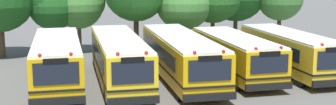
% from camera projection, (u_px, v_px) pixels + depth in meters
% --- Properties ---
extents(ground_plane, '(160.00, 160.00, 0.00)m').
position_uv_depth(ground_plane, '(179.00, 79.00, 27.09)').
color(ground_plane, '#595651').
extents(school_bus_0, '(2.68, 10.42, 2.72)m').
position_uv_depth(school_bus_0, '(57.00, 60.00, 25.41)').
color(school_bus_0, '#EAA80C').
rests_on(school_bus_0, ground_plane).
extents(school_bus_1, '(2.49, 11.29, 2.76)m').
position_uv_depth(school_bus_1, '(119.00, 58.00, 25.90)').
color(school_bus_1, yellow).
rests_on(school_bus_1, ground_plane).
extents(school_bus_2, '(2.62, 11.71, 2.71)m').
position_uv_depth(school_bus_2, '(180.00, 55.00, 26.73)').
color(school_bus_2, '#EAA80C').
rests_on(school_bus_2, ground_plane).
extents(school_bus_3, '(2.75, 9.60, 2.56)m').
position_uv_depth(school_bus_3, '(235.00, 54.00, 27.56)').
color(school_bus_3, '#EAA80C').
rests_on(school_bus_3, ground_plane).
extents(school_bus_4, '(2.64, 9.80, 2.65)m').
position_uv_depth(school_bus_4, '(289.00, 51.00, 28.35)').
color(school_bus_4, yellow).
rests_on(school_bus_4, ground_plane).
extents(tree_1, '(3.73, 3.73, 5.67)m').
position_uv_depth(tree_1, '(51.00, 3.00, 34.06)').
color(tree_1, '#4C3823').
rests_on(tree_1, ground_plane).
extents(tree_2, '(4.01, 3.89, 5.74)m').
position_uv_depth(tree_2, '(81.00, 3.00, 34.90)').
color(tree_2, '#4C3823').
rests_on(tree_2, ground_plane).
extents(tree_4, '(4.31, 4.31, 6.04)m').
position_uv_depth(tree_4, '(184.00, 3.00, 34.78)').
color(tree_4, '#4C3823').
rests_on(tree_4, ground_plane).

